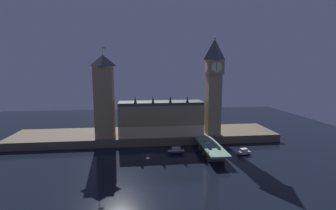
# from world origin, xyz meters

# --- Properties ---
(ground_plane) EXTENTS (400.00, 400.00, 0.00)m
(ground_plane) POSITION_xyz_m (0.00, 0.00, 0.00)
(ground_plane) COLOR black
(embankment) EXTENTS (220.00, 42.00, 6.22)m
(embankment) POSITION_xyz_m (0.00, 39.00, 3.11)
(embankment) COLOR brown
(embankment) RESTS_ON ground_plane
(parliament_hall) EXTENTS (67.93, 19.02, 33.01)m
(parliament_hall) POSITION_xyz_m (11.88, 29.84, 19.90)
(parliament_hall) COLOR #9E845B
(parliament_hall) RESTS_ON embankment
(clock_tower) EXTENTS (13.28, 13.39, 78.86)m
(clock_tower) POSITION_xyz_m (54.79, 26.92, 48.01)
(clock_tower) COLOR #9E845B
(clock_tower) RESTS_ON embankment
(victoria_tower) EXTENTS (14.55, 14.55, 70.45)m
(victoria_tower) POSITION_xyz_m (-32.74, 28.63, 38.59)
(victoria_tower) COLOR #9E845B
(victoria_tower) RESTS_ON embankment
(bridge) EXTENTS (13.10, 46.00, 6.90)m
(bridge) POSITION_xyz_m (44.16, -5.00, 4.79)
(bridge) COLOR slate
(bridge) RESTS_ON ground_plane
(car_northbound_lead) EXTENTS (1.88, 4.20, 1.52)m
(car_northbound_lead) POSITION_xyz_m (41.28, 0.20, 7.61)
(car_northbound_lead) COLOR silver
(car_northbound_lead) RESTS_ON bridge
(car_northbound_trail) EXTENTS (2.04, 4.32, 1.34)m
(car_northbound_trail) POSITION_xyz_m (41.28, -11.77, 7.53)
(car_northbound_trail) COLOR navy
(car_northbound_trail) RESTS_ON bridge
(car_southbound_lead) EXTENTS (2.09, 3.90, 1.40)m
(car_southbound_lead) POSITION_xyz_m (47.05, -12.94, 7.56)
(car_southbound_lead) COLOR #235633
(car_southbound_lead) RESTS_ON bridge
(pedestrian_near_rail) EXTENTS (0.38, 0.38, 1.85)m
(pedestrian_near_rail) POSITION_xyz_m (38.40, -13.78, 7.89)
(pedestrian_near_rail) COLOR black
(pedestrian_near_rail) RESTS_ON bridge
(street_lamp_near) EXTENTS (1.34, 0.60, 6.79)m
(street_lamp_near) POSITION_xyz_m (38.00, -19.72, 11.15)
(street_lamp_near) COLOR #2D3333
(street_lamp_near) RESTS_ON bridge
(boat_upstream) EXTENTS (13.14, 4.66, 4.74)m
(boat_upstream) POSITION_xyz_m (20.10, -0.31, 1.73)
(boat_upstream) COLOR #1E2842
(boat_upstream) RESTS_ON ground_plane
(boat_downstream) EXTENTS (11.70, 7.28, 4.20)m
(boat_downstream) POSITION_xyz_m (67.53, -7.07, 1.53)
(boat_downstream) COLOR #B2A893
(boat_downstream) RESTS_ON ground_plane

